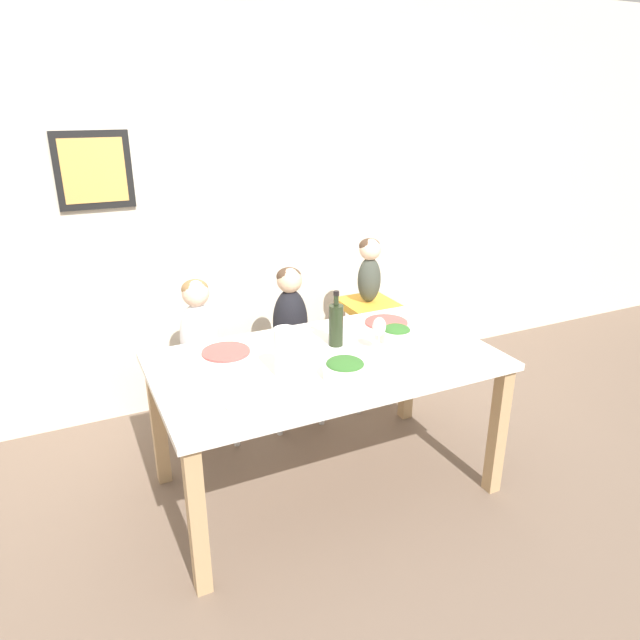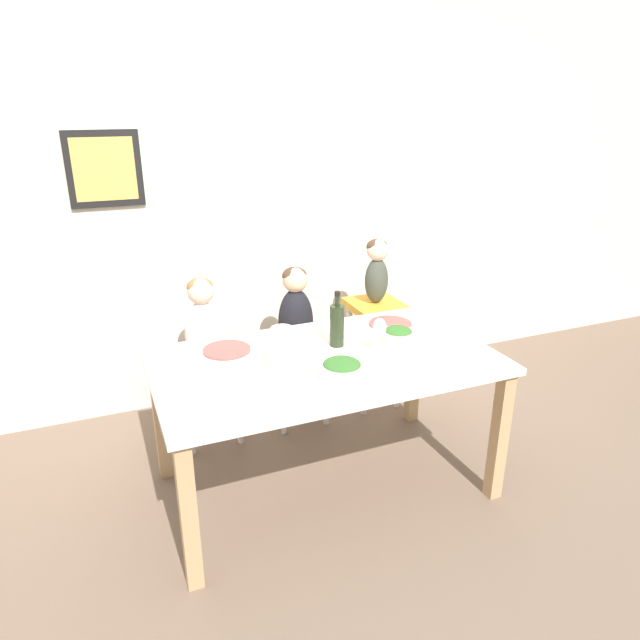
{
  "view_description": "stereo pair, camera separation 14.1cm",
  "coord_description": "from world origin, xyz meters",
  "px_view_note": "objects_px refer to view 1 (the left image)",
  "views": [
    {
      "loc": [
        -1.14,
        -2.34,
        1.98
      ],
      "look_at": [
        0.0,
        0.07,
        0.95
      ],
      "focal_mm": 32.0,
      "sensor_mm": 36.0,
      "label": 1
    },
    {
      "loc": [
        -1.01,
        -2.39,
        1.98
      ],
      "look_at": [
        0.0,
        0.07,
        0.95
      ],
      "focal_mm": 32.0,
      "sensor_mm": 36.0,
      "label": 2
    }
  ],
  "objects_px": {
    "wine_bottle": "(336,324)",
    "paper_towel_roll": "(285,352)",
    "dinner_plate_back_right": "(386,322)",
    "chair_right_highchair": "(368,325)",
    "dinner_plate_front_left": "(253,401)",
    "person_child_center": "(290,312)",
    "chair_far_left": "(203,382)",
    "person_child_left": "(198,326)",
    "chair_far_center": "(291,364)",
    "salad_bowl_small": "(396,334)",
    "person_baby_right": "(369,267)",
    "wine_glass_near": "(379,327)",
    "dinner_plate_back_left": "(226,352)",
    "salad_bowl_large": "(345,368)"
  },
  "relations": [
    {
      "from": "paper_towel_roll",
      "to": "dinner_plate_back_left",
      "type": "distance_m",
      "value": 0.42
    },
    {
      "from": "person_child_center",
      "to": "chair_far_left",
      "type": "bearing_deg",
      "value": -179.91
    },
    {
      "from": "person_child_left",
      "to": "dinner_plate_back_right",
      "type": "distance_m",
      "value": 1.09
    },
    {
      "from": "chair_right_highchair",
      "to": "person_baby_right",
      "type": "xyz_separation_m",
      "value": [
        -0.0,
        0.0,
        0.4
      ]
    },
    {
      "from": "chair_far_center",
      "to": "wine_bottle",
      "type": "bearing_deg",
      "value": -88.65
    },
    {
      "from": "salad_bowl_small",
      "to": "dinner_plate_back_left",
      "type": "distance_m",
      "value": 0.9
    },
    {
      "from": "person_child_left",
      "to": "salad_bowl_large",
      "type": "xyz_separation_m",
      "value": [
        0.46,
        -0.95,
        0.06
      ]
    },
    {
      "from": "person_baby_right",
      "to": "wine_bottle",
      "type": "bearing_deg",
      "value": -132.29
    },
    {
      "from": "chair_right_highchair",
      "to": "dinner_plate_front_left",
      "type": "distance_m",
      "value": 1.53
    },
    {
      "from": "chair_right_highchair",
      "to": "wine_bottle",
      "type": "distance_m",
      "value": 0.87
    },
    {
      "from": "wine_bottle",
      "to": "dinner_plate_back_right",
      "type": "distance_m",
      "value": 0.45
    },
    {
      "from": "wine_glass_near",
      "to": "salad_bowl_large",
      "type": "height_order",
      "value": "wine_glass_near"
    },
    {
      "from": "paper_towel_roll",
      "to": "person_baby_right",
      "type": "bearing_deg",
      "value": 41.5
    },
    {
      "from": "person_baby_right",
      "to": "wine_glass_near",
      "type": "bearing_deg",
      "value": -116.59
    },
    {
      "from": "wine_bottle",
      "to": "paper_towel_roll",
      "type": "xyz_separation_m",
      "value": [
        -0.37,
        -0.21,
        -0.0
      ]
    },
    {
      "from": "salad_bowl_small",
      "to": "person_child_center",
      "type": "bearing_deg",
      "value": 115.09
    },
    {
      "from": "salad_bowl_small",
      "to": "dinner_plate_back_left",
      "type": "relative_size",
      "value": 0.69
    },
    {
      "from": "chair_far_center",
      "to": "wine_bottle",
      "type": "xyz_separation_m",
      "value": [
        0.01,
        -0.6,
        0.49
      ]
    },
    {
      "from": "salad_bowl_small",
      "to": "dinner_plate_front_left",
      "type": "height_order",
      "value": "salad_bowl_small"
    },
    {
      "from": "wine_bottle",
      "to": "dinner_plate_back_right",
      "type": "xyz_separation_m",
      "value": [
        0.4,
        0.15,
        -0.11
      ]
    },
    {
      "from": "chair_far_center",
      "to": "dinner_plate_back_left",
      "type": "xyz_separation_m",
      "value": [
        -0.54,
        -0.45,
        0.38
      ]
    },
    {
      "from": "wine_glass_near",
      "to": "salad_bowl_large",
      "type": "distance_m",
      "value": 0.36
    },
    {
      "from": "chair_right_highchair",
      "to": "chair_far_center",
      "type": "bearing_deg",
      "value": 180.0
    },
    {
      "from": "chair_far_center",
      "to": "dinner_plate_back_left",
      "type": "height_order",
      "value": "dinner_plate_back_left"
    },
    {
      "from": "chair_far_left",
      "to": "chair_far_center",
      "type": "xyz_separation_m",
      "value": [
        0.57,
        0.0,
        0.0
      ]
    },
    {
      "from": "salad_bowl_large",
      "to": "person_child_left",
      "type": "bearing_deg",
      "value": 115.63
    },
    {
      "from": "wine_glass_near",
      "to": "dinner_plate_back_left",
      "type": "height_order",
      "value": "wine_glass_near"
    },
    {
      "from": "chair_far_center",
      "to": "paper_towel_roll",
      "type": "bearing_deg",
      "value": -113.9
    },
    {
      "from": "person_child_center",
      "to": "paper_towel_roll",
      "type": "xyz_separation_m",
      "value": [
        -0.36,
        -0.81,
        0.13
      ]
    },
    {
      "from": "person_child_left",
      "to": "salad_bowl_large",
      "type": "bearing_deg",
      "value": -64.37
    },
    {
      "from": "person_child_left",
      "to": "chair_far_center",
      "type": "bearing_deg",
      "value": -0.09
    },
    {
      "from": "salad_bowl_large",
      "to": "dinner_plate_back_right",
      "type": "xyz_separation_m",
      "value": [
        0.54,
        0.5,
        -0.04
      ]
    },
    {
      "from": "salad_bowl_large",
      "to": "paper_towel_roll",
      "type": "bearing_deg",
      "value": 149.73
    },
    {
      "from": "chair_far_left",
      "to": "person_child_left",
      "type": "height_order",
      "value": "person_child_left"
    },
    {
      "from": "salad_bowl_small",
      "to": "dinner_plate_back_left",
      "type": "bearing_deg",
      "value": 163.98
    },
    {
      "from": "chair_far_left",
      "to": "dinner_plate_back_right",
      "type": "relative_size",
      "value": 1.91
    },
    {
      "from": "chair_right_highchair",
      "to": "salad_bowl_small",
      "type": "bearing_deg",
      "value": -108.42
    },
    {
      "from": "person_child_center",
      "to": "salad_bowl_large",
      "type": "height_order",
      "value": "person_child_center"
    },
    {
      "from": "dinner_plate_back_left",
      "to": "dinner_plate_back_right",
      "type": "relative_size",
      "value": 1.0
    },
    {
      "from": "chair_far_left",
      "to": "salad_bowl_large",
      "type": "relative_size",
      "value": 2.26
    },
    {
      "from": "chair_far_left",
      "to": "wine_bottle",
      "type": "distance_m",
      "value": 0.97
    },
    {
      "from": "person_baby_right",
      "to": "person_child_center",
      "type": "bearing_deg",
      "value": -179.95
    },
    {
      "from": "person_child_left",
      "to": "paper_towel_roll",
      "type": "xyz_separation_m",
      "value": [
        0.22,
        -0.81,
        0.13
      ]
    },
    {
      "from": "chair_far_center",
      "to": "wine_glass_near",
      "type": "xyz_separation_m",
      "value": [
        0.17,
        -0.76,
        0.5
      ]
    },
    {
      "from": "chair_far_center",
      "to": "person_child_left",
      "type": "bearing_deg",
      "value": 179.91
    },
    {
      "from": "wine_glass_near",
      "to": "dinner_plate_back_left",
      "type": "xyz_separation_m",
      "value": [
        -0.72,
        0.32,
        -0.13
      ]
    },
    {
      "from": "person_child_left",
      "to": "dinner_plate_back_left",
      "type": "xyz_separation_m",
      "value": [
        0.03,
        -0.45,
        0.02
      ]
    },
    {
      "from": "paper_towel_roll",
      "to": "salad_bowl_large",
      "type": "xyz_separation_m",
      "value": [
        0.24,
        -0.14,
        -0.07
      ]
    },
    {
      "from": "chair_far_left",
      "to": "person_baby_right",
      "type": "bearing_deg",
      "value": 0.07
    },
    {
      "from": "paper_towel_roll",
      "to": "dinner_plate_front_left",
      "type": "bearing_deg",
      "value": -141.35
    }
  ]
}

